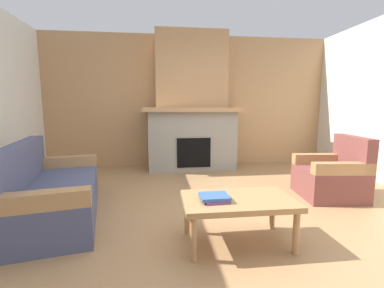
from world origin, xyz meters
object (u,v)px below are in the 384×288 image
Objects in this scene: fireplace at (191,111)px; armchair at (332,176)px; couch at (50,193)px; coffee_table at (238,204)px.

armchair is at bearing -48.83° from fireplace.
fireplace is 3.06m from couch.
fireplace is at bearing 91.16° from coffee_table.
couch reaches higher than coffee_table.
couch is at bearing -175.63° from armchair.
fireplace is at bearing 131.17° from armchair.
fireplace is at bearing 50.41° from couch.
couch is at bearing -129.59° from fireplace.
armchair is at bearing 4.37° from couch.
armchair is 1.99m from coffee_table.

